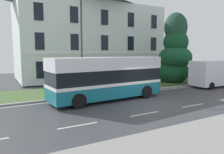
{
  "coord_description": "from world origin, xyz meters",
  "views": [
    {
      "loc": [
        -9.34,
        -11.22,
        3.51
      ],
      "look_at": [
        -0.9,
        4.05,
        1.47
      ],
      "focal_mm": 34.01,
      "sensor_mm": 36.0,
      "label": 1
    }
  ],
  "objects_px": {
    "georgian_townhouse": "(89,34)",
    "street_lamp_post": "(82,40)",
    "single_decker_bus": "(107,78)",
    "evergreen_tree": "(175,54)",
    "white_panel_van": "(212,74)",
    "litter_bin": "(113,85)"
  },
  "relations": [
    {
      "from": "evergreen_tree",
      "to": "street_lamp_post",
      "type": "distance_m",
      "value": 11.91
    },
    {
      "from": "litter_bin",
      "to": "white_panel_van",
      "type": "bearing_deg",
      "value": -12.95
    },
    {
      "from": "evergreen_tree",
      "to": "white_panel_van",
      "type": "bearing_deg",
      "value": -71.53
    },
    {
      "from": "georgian_townhouse",
      "to": "street_lamp_post",
      "type": "relative_size",
      "value": 2.39
    },
    {
      "from": "white_panel_van",
      "to": "litter_bin",
      "type": "relative_size",
      "value": 4.8
    },
    {
      "from": "single_decker_bus",
      "to": "litter_bin",
      "type": "xyz_separation_m",
      "value": [
        1.81,
        2.39,
        -0.98
      ]
    },
    {
      "from": "georgian_townhouse",
      "to": "single_decker_bus",
      "type": "bearing_deg",
      "value": -107.63
    },
    {
      "from": "georgian_townhouse",
      "to": "white_panel_van",
      "type": "relative_size",
      "value": 3.58
    },
    {
      "from": "white_panel_van",
      "to": "litter_bin",
      "type": "bearing_deg",
      "value": 167.5
    },
    {
      "from": "street_lamp_post",
      "to": "georgian_townhouse",
      "type": "bearing_deg",
      "value": 64.09
    },
    {
      "from": "single_decker_bus",
      "to": "litter_bin",
      "type": "distance_m",
      "value": 3.16
    },
    {
      "from": "street_lamp_post",
      "to": "single_decker_bus",
      "type": "bearing_deg",
      "value": -68.47
    },
    {
      "from": "georgian_townhouse",
      "to": "white_panel_van",
      "type": "xyz_separation_m",
      "value": [
        7.89,
        -13.17,
        -4.67
      ]
    },
    {
      "from": "evergreen_tree",
      "to": "single_decker_bus",
      "type": "bearing_deg",
      "value": -159.58
    },
    {
      "from": "evergreen_tree",
      "to": "white_panel_van",
      "type": "xyz_separation_m",
      "value": [
        1.33,
        -3.98,
        -1.95
      ]
    },
    {
      "from": "georgian_townhouse",
      "to": "single_decker_bus",
      "type": "height_order",
      "value": "georgian_townhouse"
    },
    {
      "from": "evergreen_tree",
      "to": "litter_bin",
      "type": "height_order",
      "value": "evergreen_tree"
    },
    {
      "from": "white_panel_van",
      "to": "street_lamp_post",
      "type": "distance_m",
      "value": 13.69
    },
    {
      "from": "white_panel_van",
      "to": "litter_bin",
      "type": "height_order",
      "value": "white_panel_van"
    },
    {
      "from": "georgian_townhouse",
      "to": "street_lamp_post",
      "type": "xyz_separation_m",
      "value": [
        -5.19,
        -10.68,
        -1.5
      ]
    },
    {
      "from": "evergreen_tree",
      "to": "white_panel_van",
      "type": "height_order",
      "value": "evergreen_tree"
    },
    {
      "from": "evergreen_tree",
      "to": "litter_bin",
      "type": "xyz_separation_m",
      "value": [
        -8.94,
        -1.61,
        -2.64
      ]
    }
  ]
}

